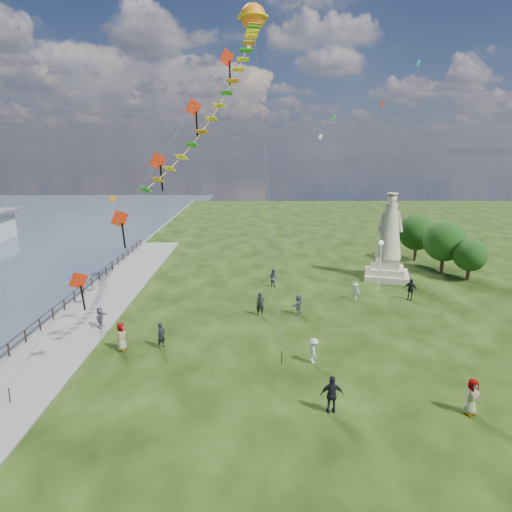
{
  "coord_description": "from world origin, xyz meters",
  "views": [
    {
      "loc": [
        -1.21,
        -20.31,
        12.44
      ],
      "look_at": [
        -1.0,
        8.0,
        5.5
      ],
      "focal_mm": 30.0,
      "sensor_mm": 36.0,
      "label": 1
    }
  ],
  "objects_px": {
    "person_5": "(101,319)",
    "serpent_kite": "(252,20)",
    "person_10": "(122,337)",
    "person_2": "(314,351)",
    "person_7": "(273,278)",
    "statue": "(388,247)",
    "person_6": "(260,304)",
    "lamppost": "(380,255)",
    "person_9": "(410,289)",
    "person_4": "(472,397)",
    "person_0": "(161,335)",
    "person_8": "(355,291)",
    "person_11": "(298,305)",
    "person_3": "(332,395)"
  },
  "relations": [
    {
      "from": "lamppost",
      "to": "person_8",
      "type": "relative_size",
      "value": 3.13
    },
    {
      "from": "person_4",
      "to": "person_10",
      "type": "distance_m",
      "value": 20.22
    },
    {
      "from": "person_8",
      "to": "serpent_kite",
      "type": "bearing_deg",
      "value": -126.89
    },
    {
      "from": "person_9",
      "to": "lamppost",
      "type": "bearing_deg",
      "value": 169.17
    },
    {
      "from": "lamppost",
      "to": "serpent_kite",
      "type": "relative_size",
      "value": 0.21
    },
    {
      "from": "person_2",
      "to": "person_9",
      "type": "height_order",
      "value": "person_9"
    },
    {
      "from": "person_0",
      "to": "person_9",
      "type": "bearing_deg",
      "value": -27.76
    },
    {
      "from": "person_8",
      "to": "serpent_kite",
      "type": "xyz_separation_m",
      "value": [
        -8.84,
        -1.97,
        20.64
      ]
    },
    {
      "from": "person_2",
      "to": "person_9",
      "type": "bearing_deg",
      "value": -51.51
    },
    {
      "from": "person_4",
      "to": "person_7",
      "type": "xyz_separation_m",
      "value": [
        -8.64,
        20.22,
        -0.04
      ]
    },
    {
      "from": "person_3",
      "to": "person_9",
      "type": "bearing_deg",
      "value": -119.36
    },
    {
      "from": "person_0",
      "to": "person_8",
      "type": "relative_size",
      "value": 1.12
    },
    {
      "from": "person_7",
      "to": "statue",
      "type": "bearing_deg",
      "value": -121.51
    },
    {
      "from": "person_8",
      "to": "person_11",
      "type": "xyz_separation_m",
      "value": [
        -5.27,
        -3.49,
        0.06
      ]
    },
    {
      "from": "person_0",
      "to": "person_7",
      "type": "height_order",
      "value": "person_7"
    },
    {
      "from": "statue",
      "to": "person_9",
      "type": "xyz_separation_m",
      "value": [
        0.06,
        -6.42,
        -2.29
      ]
    },
    {
      "from": "person_4",
      "to": "serpent_kite",
      "type": "distance_m",
      "value": 27.31
    },
    {
      "from": "person_6",
      "to": "lamppost",
      "type": "bearing_deg",
      "value": 24.33
    },
    {
      "from": "person_11",
      "to": "serpent_kite",
      "type": "relative_size",
      "value": 0.07
    },
    {
      "from": "person_3",
      "to": "person_4",
      "type": "height_order",
      "value": "person_3"
    },
    {
      "from": "person_9",
      "to": "serpent_kite",
      "type": "xyz_separation_m",
      "value": [
        -13.54,
        -1.83,
        20.45
      ]
    },
    {
      "from": "person_0",
      "to": "person_7",
      "type": "bearing_deg",
      "value": 5.65
    },
    {
      "from": "lamppost",
      "to": "person_11",
      "type": "relative_size",
      "value": 2.9
    },
    {
      "from": "serpent_kite",
      "to": "lamppost",
      "type": "bearing_deg",
      "value": 20.05
    },
    {
      "from": "person_7",
      "to": "person_3",
      "type": "bearing_deg",
      "value": 140.84
    },
    {
      "from": "person_0",
      "to": "person_4",
      "type": "bearing_deg",
      "value": -76.87
    },
    {
      "from": "person_2",
      "to": "serpent_kite",
      "type": "relative_size",
      "value": 0.07
    },
    {
      "from": "person_8",
      "to": "person_9",
      "type": "xyz_separation_m",
      "value": [
        4.7,
        -0.14,
        0.19
      ]
    },
    {
      "from": "person_10",
      "to": "person_4",
      "type": "bearing_deg",
      "value": -106.88
    },
    {
      "from": "person_9",
      "to": "person_11",
      "type": "bearing_deg",
      "value": -123.37
    },
    {
      "from": "person_7",
      "to": "person_8",
      "type": "height_order",
      "value": "person_7"
    },
    {
      "from": "person_5",
      "to": "person_6",
      "type": "bearing_deg",
      "value": -69.48
    },
    {
      "from": "person_0",
      "to": "person_5",
      "type": "height_order",
      "value": "person_0"
    },
    {
      "from": "person_7",
      "to": "serpent_kite",
      "type": "bearing_deg",
      "value": 116.06
    },
    {
      "from": "statue",
      "to": "person_4",
      "type": "bearing_deg",
      "value": -81.61
    },
    {
      "from": "lamppost",
      "to": "person_8",
      "type": "distance_m",
      "value": 4.36
    },
    {
      "from": "person_7",
      "to": "person_8",
      "type": "relative_size",
      "value": 1.17
    },
    {
      "from": "person_0",
      "to": "serpent_kite",
      "type": "relative_size",
      "value": 0.08
    },
    {
      "from": "person_3",
      "to": "serpent_kite",
      "type": "distance_m",
      "value": 25.34
    },
    {
      "from": "lamppost",
      "to": "person_5",
      "type": "height_order",
      "value": "lamppost"
    },
    {
      "from": "person_5",
      "to": "serpent_kite",
      "type": "relative_size",
      "value": 0.07
    },
    {
      "from": "person_4",
      "to": "person_3",
      "type": "bearing_deg",
      "value": 158.08
    },
    {
      "from": "person_4",
      "to": "person_9",
      "type": "bearing_deg",
      "value": 59.33
    },
    {
      "from": "person_5",
      "to": "person_6",
      "type": "relative_size",
      "value": 0.84
    },
    {
      "from": "person_9",
      "to": "person_11",
      "type": "relative_size",
      "value": 1.15
    },
    {
      "from": "person_6",
      "to": "person_7",
      "type": "bearing_deg",
      "value": 75.42
    },
    {
      "from": "statue",
      "to": "person_5",
      "type": "bearing_deg",
      "value": -137.43
    },
    {
      "from": "person_7",
      "to": "person_9",
      "type": "bearing_deg",
      "value": -152.51
    },
    {
      "from": "person_10",
      "to": "person_2",
      "type": "bearing_deg",
      "value": -94.87
    },
    {
      "from": "person_3",
      "to": "person_7",
      "type": "distance_m",
      "value": 20.14
    }
  ]
}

